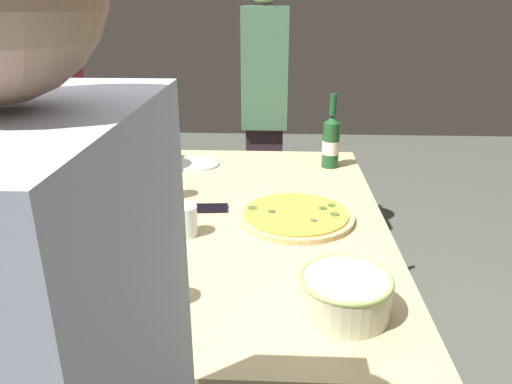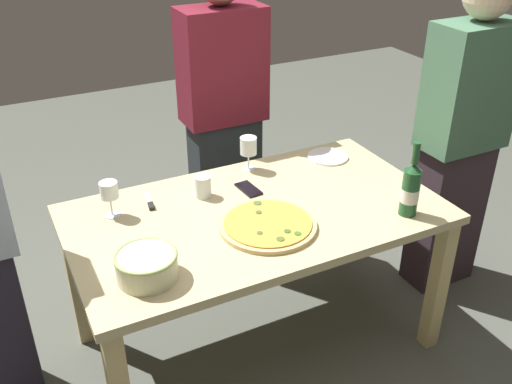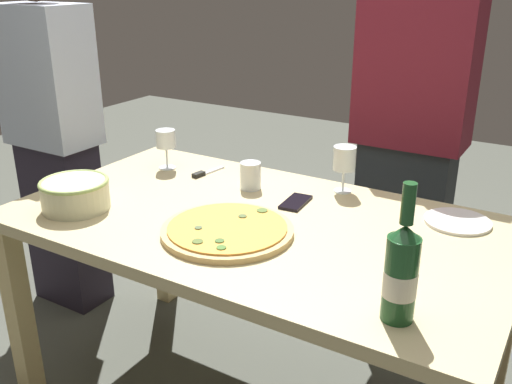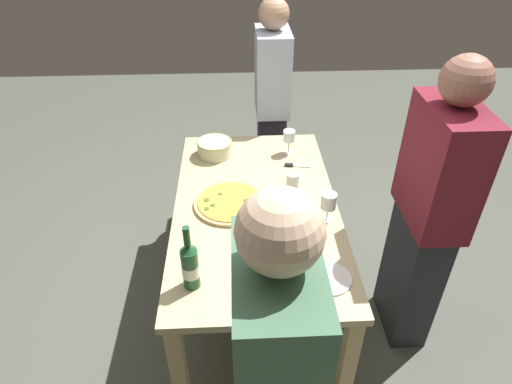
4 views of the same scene
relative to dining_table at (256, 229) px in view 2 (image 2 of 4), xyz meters
name	(u,v)px [view 2 (image 2 of 4)]	position (x,y,z in m)	size (l,w,h in m)	color
ground_plane	(256,340)	(0.00, 0.00, -0.66)	(8.00, 8.00, 0.00)	#4F5349
dining_table	(256,229)	(0.00, 0.00, 0.00)	(1.60, 0.90, 0.75)	#C6B481
pizza	(268,225)	(-0.02, -0.14, 0.11)	(0.40, 0.40, 0.03)	tan
serving_bowl	(147,265)	(-0.56, -0.24, 0.15)	(0.23, 0.23, 0.10)	beige
wine_bottle	(411,189)	(0.57, -0.31, 0.21)	(0.08, 0.08, 0.33)	#1C4C25
wine_glass_near_pizza	(109,192)	(-0.56, 0.24, 0.21)	(0.08, 0.08, 0.16)	white
wine_glass_by_bottle	(248,146)	(0.14, 0.37, 0.22)	(0.08, 0.08, 0.17)	white
cup_amber	(203,186)	(-0.16, 0.22, 0.14)	(0.08, 0.08, 0.10)	white
side_plate	(328,157)	(0.56, 0.30, 0.10)	(0.21, 0.21, 0.01)	white
cell_phone	(248,189)	(0.05, 0.18, 0.10)	(0.07, 0.14, 0.01)	black
pizza_knife	(150,203)	(-0.39, 0.26, 0.10)	(0.05, 0.17, 0.02)	silver
person_host	(461,141)	(1.15, 0.00, 0.19)	(0.42, 0.24, 1.66)	#34262E
person_guest_right	(224,116)	(0.23, 0.86, 0.18)	(0.45, 0.24, 1.66)	#262A2D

